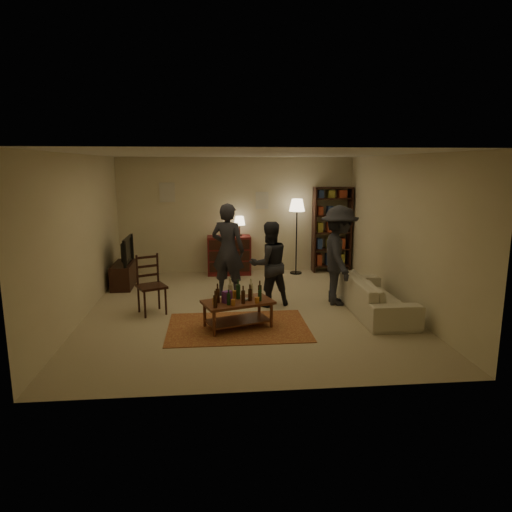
{
  "coord_description": "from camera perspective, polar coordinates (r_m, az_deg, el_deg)",
  "views": [
    {
      "loc": [
        -0.58,
        -7.74,
        2.52
      ],
      "look_at": [
        0.18,
        0.1,
        0.95
      ],
      "focal_mm": 32.0,
      "sensor_mm": 36.0,
      "label": 1
    }
  ],
  "objects": [
    {
      "name": "coffee_table",
      "position": [
        7.17,
        -2.33,
        -5.99
      ],
      "size": [
        1.19,
        0.89,
        0.78
      ],
      "rotation": [
        0.0,
        0.0,
        0.32
      ],
      "color": "brown",
      "rests_on": "ground"
    },
    {
      "name": "sofa",
      "position": [
        8.15,
        14.69,
        -4.84
      ],
      "size": [
        0.81,
        2.08,
        0.61
      ],
      "primitive_type": "imported",
      "rotation": [
        0.0,
        0.0,
        1.57
      ],
      "color": "beige",
      "rests_on": "ground"
    },
    {
      "name": "room_shell",
      "position": [
        10.74,
        -5.93,
        7.48
      ],
      "size": [
        6.0,
        6.0,
        6.0
      ],
      "color": "beige",
      "rests_on": "ground"
    },
    {
      "name": "dining_chair",
      "position": [
        8.06,
        -13.09,
        -3.18
      ],
      "size": [
        0.59,
        0.59,
        1.03
      ],
      "rotation": [
        0.0,
        0.0,
        0.43
      ],
      "color": "black",
      "rests_on": "ground"
    },
    {
      "name": "bookshelf",
      "position": [
        10.99,
        9.44,
        3.39
      ],
      "size": [
        0.9,
        0.34,
        2.02
      ],
      "color": "black",
      "rests_on": "ground"
    },
    {
      "name": "dresser",
      "position": [
        10.66,
        -3.34,
        0.23
      ],
      "size": [
        1.0,
        0.5,
        1.36
      ],
      "color": "maroon",
      "rests_on": "ground"
    },
    {
      "name": "floor_lamp",
      "position": [
        10.59,
        5.14,
        5.7
      ],
      "size": [
        0.36,
        0.36,
        1.76
      ],
      "color": "black",
      "rests_on": "ground"
    },
    {
      "name": "rug",
      "position": [
        7.29,
        -2.26,
        -8.87
      ],
      "size": [
        2.2,
        1.5,
        0.01
      ],
      "primitive_type": "cube",
      "color": "maroon",
      "rests_on": "ground"
    },
    {
      "name": "floor",
      "position": [
        8.16,
        -1.19,
        -6.68
      ],
      "size": [
        6.0,
        6.0,
        0.0
      ],
      "primitive_type": "plane",
      "color": "#C6B793",
      "rests_on": "ground"
    },
    {
      "name": "person_right",
      "position": [
        8.21,
        1.65,
        -1.0
      ],
      "size": [
        0.88,
        0.77,
        1.54
      ],
      "primitive_type": "imported",
      "rotation": [
        0.0,
        0.0,
        3.43
      ],
      "color": "#23242A",
      "rests_on": "ground"
    },
    {
      "name": "person_by_sofa",
      "position": [
        8.41,
        10.3,
        0.07
      ],
      "size": [
        0.78,
        1.23,
        1.81
      ],
      "primitive_type": "imported",
      "rotation": [
        0.0,
        0.0,
        1.47
      ],
      "color": "#23242B",
      "rests_on": "ground"
    },
    {
      "name": "person_left",
      "position": [
        8.8,
        -3.53,
        0.74
      ],
      "size": [
        0.78,
        0.66,
        1.82
      ],
      "primitive_type": "imported",
      "rotation": [
        0.0,
        0.0,
        2.73
      ],
      "color": "#25242C",
      "rests_on": "ground"
    },
    {
      "name": "tv_stand",
      "position": [
        9.95,
        -16.2,
        -1.54
      ],
      "size": [
        0.4,
        1.0,
        1.06
      ],
      "color": "black",
      "rests_on": "ground"
    }
  ]
}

